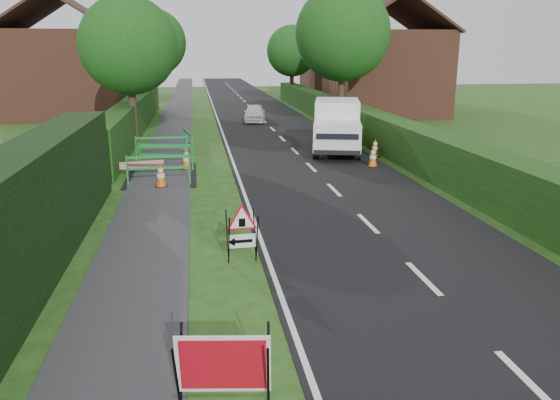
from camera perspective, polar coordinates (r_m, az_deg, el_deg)
ground at (r=9.45m, az=2.86°, el=-11.58°), size 120.00×120.00×0.00m
road_surface at (r=43.66m, az=-3.20°, el=9.73°), size 6.00×90.00×0.02m
footpath at (r=43.47m, az=-10.54°, el=9.48°), size 2.00×90.00×0.02m
hedge_west_far at (r=30.72m, az=-14.89°, el=6.85°), size 1.00×24.00×1.80m
hedge_east at (r=25.96m, az=9.91°, el=5.66°), size 1.20×50.00×1.50m
house_west at (r=39.15m, az=-21.47°, el=12.32°), size 7.50×7.40×7.88m
house_east_a at (r=38.44m, az=10.87°, el=13.05°), size 7.50×7.40×7.88m
house_east_b at (r=52.11m, az=6.71°, el=13.75°), size 7.50×7.40×7.88m
tree_nw at (r=26.40m, az=-15.56°, el=15.28°), size 4.40×4.40×6.70m
tree_ne at (r=31.33m, az=6.57°, el=16.92°), size 5.20×5.20×7.79m
tree_fw at (r=42.34m, az=-13.15°, el=15.73°), size 4.80×4.80×7.24m
tree_fe at (r=46.95m, az=1.25°, el=15.30°), size 4.20×4.20×6.33m
red_rect_sign at (r=7.00m, az=-5.95°, el=-16.84°), size 1.22×0.84×0.97m
triangle_sign at (r=11.22m, az=-4.17°, el=-3.04°), size 0.78×0.78×1.07m
works_van at (r=23.79m, az=5.95°, el=7.76°), size 2.96×5.10×2.19m
traffic_cone_0 at (r=21.01m, az=9.70°, el=4.49°), size 0.38×0.38×0.79m
traffic_cone_1 at (r=22.99m, az=9.91°, el=5.41°), size 0.38×0.38×0.79m
traffic_cone_2 at (r=24.76m, az=6.78°, el=6.23°), size 0.38×0.38×0.79m
traffic_cone_3 at (r=18.01m, az=-12.35°, el=2.55°), size 0.38×0.38×0.79m
traffic_cone_4 at (r=20.59m, az=-9.76°, el=4.27°), size 0.38×0.38×0.79m
ped_barrier_0 at (r=18.35m, az=-12.59°, el=3.53°), size 2.07×0.39×1.00m
ped_barrier_1 at (r=20.58m, az=-11.87°, el=4.83°), size 2.08×0.85×1.00m
ped_barrier_2 at (r=22.39m, az=-12.27°, el=5.65°), size 2.07×0.40×1.00m
ped_barrier_3 at (r=23.66m, az=-9.58°, el=6.29°), size 0.71×2.09×1.00m
redwhite_plank at (r=19.65m, az=-14.16°, el=2.32°), size 1.49×0.29×0.25m
hatchback_car at (r=34.05m, az=-2.67°, el=9.06°), size 1.68×3.33×1.09m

